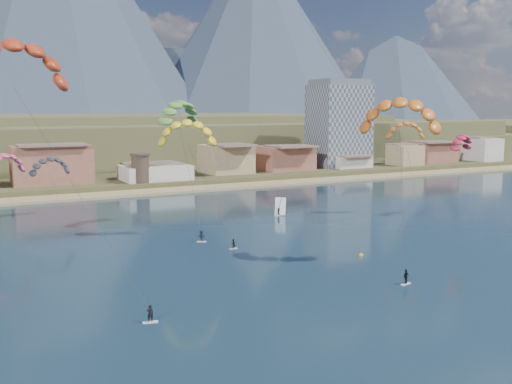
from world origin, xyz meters
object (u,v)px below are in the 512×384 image
(kitesurfer_red, at_px, (12,57))
(buoy, at_px, (361,255))
(kitesurfer_orange, at_px, (400,110))
(apartment_tower, at_px, (339,124))
(watchtower, at_px, (140,168))
(kitesurfer_yellow, at_px, (187,129))
(windsurfer, at_px, (279,210))
(kitesurfer_green, at_px, (179,110))

(kitesurfer_red, relative_size, buoy, 48.72)
(kitesurfer_orange, relative_size, buoy, 37.52)
(kitesurfer_red, relative_size, kitesurfer_orange, 1.30)
(apartment_tower, relative_size, watchtower, 3.72)
(apartment_tower, distance_m, buoy, 129.45)
(buoy, bearing_deg, kitesurfer_yellow, 125.19)
(watchtower, height_order, kitesurfer_yellow, kitesurfer_yellow)
(kitesurfer_red, relative_size, windsurfer, 8.89)
(kitesurfer_green, distance_m, windsurfer, 32.07)
(kitesurfer_yellow, distance_m, windsurfer, 33.11)
(kitesurfer_yellow, xyz_separation_m, kitesurfer_orange, (22.13, -31.59, 3.46))
(kitesurfer_green, bearing_deg, kitesurfer_orange, -63.93)
(kitesurfer_red, xyz_separation_m, buoy, (50.32, -3.33, -29.56))
(kitesurfer_green, relative_size, windsurfer, 6.94)
(apartment_tower, relative_size, buoy, 44.06)
(windsurfer, relative_size, buoy, 5.48)
(kitesurfer_orange, xyz_separation_m, buoy, (-3.10, 4.61, -23.18))
(kitesurfer_green, height_order, windsurfer, kitesurfer_green)
(apartment_tower, height_order, watchtower, apartment_tower)
(watchtower, distance_m, buoy, 93.12)
(kitesurfer_yellow, xyz_separation_m, windsurfer, (25.35, 10.41, -18.57))
(kitesurfer_orange, height_order, buoy, kitesurfer_orange)
(kitesurfer_red, relative_size, kitesurfer_yellow, 1.47)
(buoy, bearing_deg, watchtower, 95.30)
(kitesurfer_orange, distance_m, buoy, 23.83)
(kitesurfer_yellow, height_order, windsurfer, kitesurfer_yellow)
(kitesurfer_yellow, height_order, buoy, kitesurfer_yellow)
(apartment_tower, distance_m, watchtower, 82.02)
(kitesurfer_yellow, bearing_deg, apartment_tower, 41.33)
(watchtower, height_order, kitesurfer_orange, kitesurfer_orange)
(kitesurfer_green, bearing_deg, buoy, -65.01)
(apartment_tower, xyz_separation_m, kitesurfer_orange, (-68.31, -111.12, 5.48))
(apartment_tower, height_order, kitesurfer_orange, apartment_tower)
(kitesurfer_orange, relative_size, windsurfer, 6.85)
(kitesurfer_green, height_order, buoy, kitesurfer_green)
(kitesurfer_orange, bearing_deg, apartment_tower, 58.42)
(kitesurfer_orange, xyz_separation_m, kitesurfer_green, (-20.13, 41.15, -0.07))
(watchtower, relative_size, buoy, 11.84)
(kitesurfer_red, distance_m, kitesurfer_green, 47.47)
(apartment_tower, bearing_deg, watchtower, -170.07)
(apartment_tower, bearing_deg, windsurfer, -133.28)
(kitesurfer_yellow, xyz_separation_m, buoy, (19.02, -26.98, -19.71))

